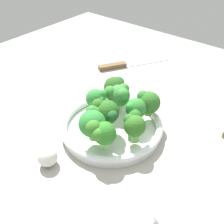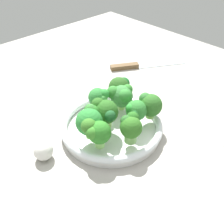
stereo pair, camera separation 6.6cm
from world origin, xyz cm
name	(u,v)px [view 1 (the left image)]	position (x,y,z in cm)	size (l,w,h in cm)	color
ground_plane	(100,129)	(0.00, 0.00, -1.25)	(130.00, 130.00, 2.50)	#A6A299
bowl	(112,127)	(3.91, 0.21, 1.58)	(24.89, 24.89, 3.10)	white
broccoli_floret_0	(136,109)	(7.84, 4.18, 6.63)	(4.99, 5.07, 6.03)	#92DA61
broccoli_floret_1	(96,99)	(-1.62, 0.98, 7.03)	(5.18, 4.71, 6.41)	#9CD966
broccoli_floret_2	(115,87)	(-1.89, 8.42, 6.83)	(5.62, 6.32, 6.53)	#92BE5E
broccoli_floret_3	(148,102)	(8.55, 8.27, 6.70)	(5.97, 5.55, 6.28)	#89C759
broccoli_floret_4	(93,123)	(4.42, -7.03, 7.64)	(6.66, 6.70, 7.34)	#80BF54
broccoli_floret_5	(118,95)	(1.49, 5.72, 7.07)	(6.55, 6.34, 6.48)	#96CD63
broccoli_floret_6	(134,125)	(11.32, -1.35, 7.02)	(5.13, 4.89, 6.56)	#79B25B
broccoli_floret_7	(106,112)	(3.99, -1.96, 7.37)	(7.18, 5.63, 7.11)	#96C163
broccoli_floret_8	(103,134)	(7.99, -7.84, 7.04)	(5.05, 5.60, 6.45)	#98DA6E
knife	(125,65)	(-14.41, 29.98, 0.55)	(15.63, 24.10, 1.50)	silver
garlic_bulb	(46,156)	(-0.50, -16.81, 2.18)	(4.36, 4.36, 4.36)	white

